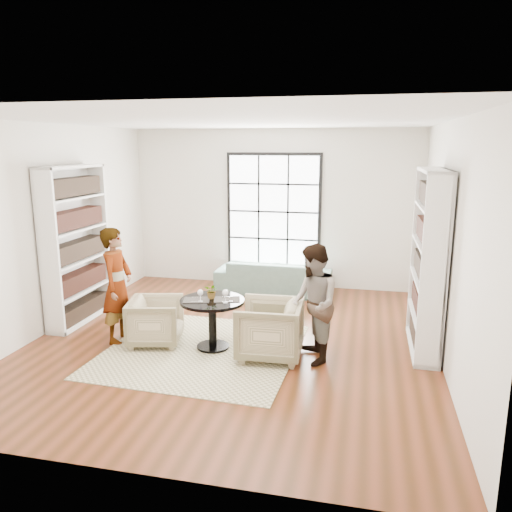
% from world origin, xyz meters
% --- Properties ---
extents(ground, '(6.00, 6.00, 0.00)m').
position_xyz_m(ground, '(0.00, 0.00, 0.00)').
color(ground, maroon).
extents(room_shell, '(6.00, 6.01, 6.00)m').
position_xyz_m(room_shell, '(0.00, 0.54, 1.26)').
color(room_shell, silver).
rests_on(room_shell, ground).
extents(rug, '(2.59, 2.59, 0.01)m').
position_xyz_m(rug, '(-0.32, -0.44, 0.01)').
color(rug, '#C3BA92').
rests_on(rug, ground).
extents(pedestal_table, '(0.86, 0.86, 0.69)m').
position_xyz_m(pedestal_table, '(-0.20, -0.32, 0.50)').
color(pedestal_table, black).
rests_on(pedestal_table, ground).
extents(sofa, '(2.11, 0.85, 0.61)m').
position_xyz_m(sofa, '(0.11, 2.45, 0.31)').
color(sofa, slate).
rests_on(sofa, ground).
extents(armchair_left, '(0.85, 0.83, 0.65)m').
position_xyz_m(armchair_left, '(-1.02, -0.33, 0.32)').
color(armchair_left, tan).
rests_on(armchair_left, ground).
extents(armchair_right, '(0.86, 0.84, 0.75)m').
position_xyz_m(armchair_right, '(0.60, -0.43, 0.38)').
color(armchair_right, '#BDBC87').
rests_on(armchair_right, ground).
extents(person_left, '(0.41, 0.60, 1.61)m').
position_xyz_m(person_left, '(-1.57, -0.33, 0.80)').
color(person_left, gray).
rests_on(person_left, ground).
extents(person_right, '(0.78, 0.88, 1.51)m').
position_xyz_m(person_right, '(1.15, -0.43, 0.75)').
color(person_right, gray).
rests_on(person_right, ground).
extents(placemat_left, '(0.40, 0.34, 0.01)m').
position_xyz_m(placemat_left, '(-0.39, -0.39, 0.69)').
color(placemat_left, black).
rests_on(placemat_left, pedestal_table).
extents(placemat_right, '(0.40, 0.34, 0.01)m').
position_xyz_m(placemat_right, '(-0.01, -0.29, 0.69)').
color(placemat_right, black).
rests_on(placemat_right, pedestal_table).
extents(cutlery_left, '(0.19, 0.25, 0.01)m').
position_xyz_m(cutlery_left, '(-0.39, -0.39, 0.70)').
color(cutlery_left, silver).
rests_on(cutlery_left, placemat_left).
extents(cutlery_right, '(0.19, 0.25, 0.01)m').
position_xyz_m(cutlery_right, '(-0.01, -0.29, 0.70)').
color(cutlery_right, silver).
rests_on(cutlery_right, placemat_right).
extents(wine_glass_left, '(0.08, 0.08, 0.17)m').
position_xyz_m(wine_glass_left, '(-0.32, -0.45, 0.81)').
color(wine_glass_left, silver).
rests_on(wine_glass_left, pedestal_table).
extents(wine_glass_right, '(0.08, 0.08, 0.18)m').
position_xyz_m(wine_glass_right, '(0.01, -0.41, 0.82)').
color(wine_glass_right, silver).
rests_on(wine_glass_right, pedestal_table).
extents(flower_centerpiece, '(0.22, 0.20, 0.21)m').
position_xyz_m(flower_centerpiece, '(-0.22, -0.27, 0.79)').
color(flower_centerpiece, gray).
rests_on(flower_centerpiece, pedestal_table).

